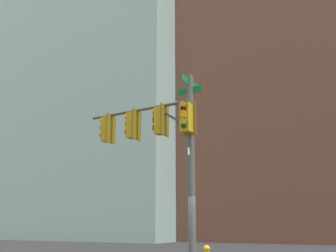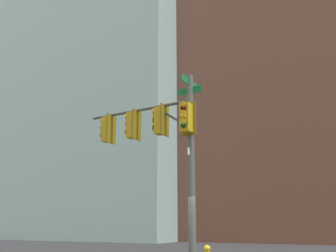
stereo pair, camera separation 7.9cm
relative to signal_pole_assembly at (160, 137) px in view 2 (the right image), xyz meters
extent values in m
cylinder|color=#4C514C|center=(1.21, -0.01, -1.27)|extent=(0.24, 0.24, 6.74)
cylinder|color=#4C514C|center=(-1.00, 0.10, 1.17)|extent=(4.42, 0.34, 0.12)
cylinder|color=#4C514C|center=(0.41, 0.03, 0.72)|extent=(1.04, 0.14, 0.75)
cube|color=#0F6B33|center=(1.21, -0.01, 1.85)|extent=(0.09, 1.25, 0.24)
cube|color=#0F6B33|center=(1.21, -0.01, 1.55)|extent=(0.93, 0.08, 0.24)
cube|color=white|center=(1.21, -0.01, -0.66)|extent=(0.05, 0.45, 0.24)
cube|color=gold|center=(-0.02, 0.05, 0.61)|extent=(0.36, 0.36, 1.00)
cube|color=#775E0F|center=(0.17, 0.04, 0.61)|extent=(0.07, 0.55, 1.16)
sphere|color=red|center=(-0.22, 0.06, 0.91)|extent=(0.20, 0.20, 0.20)
cylinder|color=gold|center=(-0.29, 0.06, 1.00)|extent=(0.05, 0.23, 0.23)
sphere|color=#4C330A|center=(-0.22, 0.06, 0.61)|extent=(0.20, 0.20, 0.20)
cylinder|color=gold|center=(-0.29, 0.06, 0.70)|extent=(0.05, 0.23, 0.23)
sphere|color=#0A3819|center=(-0.22, 0.06, 0.31)|extent=(0.20, 0.20, 0.20)
cylinder|color=gold|center=(-0.29, 0.06, 0.40)|extent=(0.05, 0.23, 0.23)
cube|color=gold|center=(-1.24, 0.11, 0.61)|extent=(0.36, 0.36, 1.00)
cube|color=#775E0F|center=(-1.05, 0.10, 0.61)|extent=(0.07, 0.55, 1.16)
sphere|color=#470A07|center=(-1.45, 0.12, 0.91)|extent=(0.20, 0.20, 0.20)
cylinder|color=gold|center=(-1.51, 0.12, 1.00)|extent=(0.05, 0.23, 0.23)
sphere|color=#F29E0C|center=(-1.45, 0.12, 0.61)|extent=(0.20, 0.20, 0.20)
cylinder|color=gold|center=(-1.51, 0.12, 0.70)|extent=(0.05, 0.23, 0.23)
sphere|color=#0A3819|center=(-1.45, 0.12, 0.31)|extent=(0.20, 0.20, 0.20)
cylinder|color=gold|center=(-1.51, 0.12, 0.40)|extent=(0.05, 0.23, 0.23)
cube|color=gold|center=(-2.47, 0.17, 0.61)|extent=(0.36, 0.36, 1.00)
cube|color=#775E0F|center=(-2.28, 0.16, 0.61)|extent=(0.07, 0.55, 1.16)
sphere|color=#470A07|center=(-2.67, 0.18, 0.91)|extent=(0.20, 0.20, 0.20)
cylinder|color=gold|center=(-2.74, 0.19, 1.00)|extent=(0.05, 0.23, 0.23)
sphere|color=#4C330A|center=(-2.67, 0.18, 0.61)|extent=(0.20, 0.20, 0.20)
cylinder|color=gold|center=(-2.74, 0.19, 0.70)|extent=(0.05, 0.23, 0.23)
sphere|color=green|center=(-2.67, 0.18, 0.31)|extent=(0.20, 0.20, 0.20)
cylinder|color=gold|center=(-2.74, 0.19, 0.40)|extent=(0.05, 0.23, 0.23)
cube|color=gold|center=(1.19, -0.33, 0.47)|extent=(0.36, 0.36, 1.00)
cube|color=#775E0F|center=(1.20, -0.14, 0.47)|extent=(0.55, 0.07, 1.16)
sphere|color=#470A07|center=(1.18, -0.54, 0.77)|extent=(0.20, 0.20, 0.20)
cylinder|color=gold|center=(1.18, -0.60, 0.86)|extent=(0.23, 0.05, 0.23)
sphere|color=#F29E0C|center=(1.18, -0.54, 0.47)|extent=(0.20, 0.20, 0.20)
cylinder|color=gold|center=(1.18, -0.60, 0.56)|extent=(0.23, 0.05, 0.23)
sphere|color=#0A3819|center=(1.18, -0.54, 0.17)|extent=(0.20, 0.20, 0.20)
cylinder|color=gold|center=(1.18, -0.60, 0.26)|extent=(0.23, 0.05, 0.23)
sphere|color=gold|center=(0.68, 2.51, -3.90)|extent=(0.26, 0.26, 0.26)
cube|color=brown|center=(3.95, 47.51, 20.70)|extent=(22.11, 20.18, 50.69)
cube|color=brown|center=(-2.53, 33.55, 11.28)|extent=(20.21, 18.47, 31.85)
cube|color=brown|center=(-1.91, 62.13, 17.72)|extent=(19.75, 19.28, 44.72)
camera|label=1|loc=(6.26, -11.46, -3.07)|focal=40.21mm
camera|label=2|loc=(6.33, -11.42, -3.07)|focal=40.21mm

